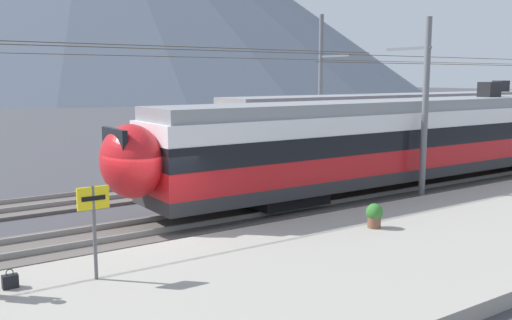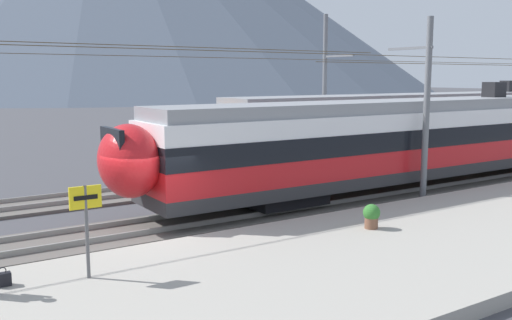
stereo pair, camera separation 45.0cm
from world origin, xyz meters
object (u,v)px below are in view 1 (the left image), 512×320
Objects in this scene: potted_plant_platform_edge at (374,214)px; catenary_mast_far_side at (322,88)px; train_near_platform at (423,137)px; handbag_beside_passenger at (10,281)px; train_far_track at (446,120)px; catenary_mast_mid at (422,105)px; platform_sign at (94,212)px.

catenary_mast_far_side is at bearing 55.35° from potted_plant_platform_edge.
handbag_beside_passenger is (-17.54, -3.62, -1.71)m from train_near_platform.
handbag_beside_passenger is at bearing -168.32° from train_near_platform.
train_near_platform is 9.01m from potted_plant_platform_edge.
train_far_track reaches higher than potted_plant_platform_edge.
catenary_mast_far_side is at bearing 166.75° from train_far_track.
potted_plant_platform_edge is (-7.64, -4.54, -1.45)m from train_near_platform.
train_near_platform is 3.22m from catenary_mast_mid.
catenary_mast_far_side is at bearing 85.30° from train_near_platform.
train_far_track is 79.69× the size of handbag_beside_passenger.
handbag_beside_passenger is (-26.28, -9.09, -1.71)m from train_far_track.
train_far_track is (8.75, 5.47, 0.01)m from train_near_platform.
train_near_platform is 0.84× the size of train_far_track.
train_far_track is 27.87m from handbag_beside_passenger.
potted_plant_platform_edge is (9.90, -0.92, 0.26)m from handbag_beside_passenger.
train_near_platform is at bearing -147.98° from train_far_track.
catenary_mast_mid is 15.73m from handbag_beside_passenger.
catenary_mast_mid is (-11.01, -7.18, 1.51)m from train_far_track.
catenary_mast_mid is 21.88× the size of platform_sign.
train_far_track reaches higher than platform_sign.
catenary_mast_far_side is at bearing 31.25° from handbag_beside_passenger.
catenary_mast_mid reaches higher than platform_sign.
catenary_mast_mid is 6.76m from potted_plant_platform_edge.
handbag_beside_passenger is at bearing -148.75° from catenary_mast_far_side.
train_near_platform is at bearing 11.68° from handbag_beside_passenger.
platform_sign is at bearing -169.96° from catenary_mast_mid.
platform_sign is at bearing -158.70° from train_far_track.
potted_plant_platform_edge reaches higher than handbag_beside_passenger.
catenary_mast_mid is 1.00× the size of catenary_mast_far_side.
train_far_track is at bearing -13.25° from catenary_mast_far_side.
train_far_track is 13.23m from catenary_mast_mid.
potted_plant_platform_edge is (8.22, -0.42, -1.12)m from platform_sign.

